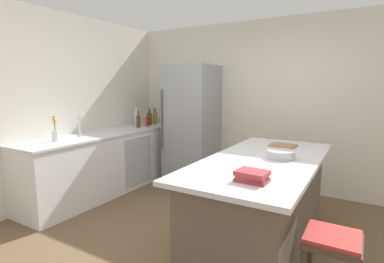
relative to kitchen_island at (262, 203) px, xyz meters
The scene contains 19 objects.
ground_plane 0.75m from the kitchen_island, 138.00° to the right, with size 7.20×7.20×0.00m, color brown.
wall_rear 2.08m from the kitchen_island, 103.30° to the left, with size 6.00×0.10×2.60m, color silver.
wall_left 3.03m from the kitchen_island, behind, with size 0.10×6.00×2.60m, color silver.
counter_run_left 2.54m from the kitchen_island, behind, with size 0.67×2.70×0.91m.
kitchen_island is the anchor object (origin of this frame).
refrigerator 2.26m from the kitchen_island, 138.90° to the left, with size 0.76×0.74×1.92m.
bar_stool 0.98m from the kitchen_island, 44.91° to the right, with size 0.36×0.36×0.63m.
sink_faucet 2.63m from the kitchen_island, behind, with size 0.15×0.05×0.30m.
flower_vase 2.64m from the kitchen_island, behind, with size 0.08×0.08×0.32m.
vinegar_bottle 3.07m from the kitchen_island, 148.04° to the left, with size 0.05×0.05×0.27m.
olive_oil_bottle 2.95m from the kitchen_island, 148.46° to the left, with size 0.06×0.06×0.29m.
whiskey_bottle 2.94m from the kitchen_island, 150.67° to the left, with size 0.07×0.07×0.29m.
gin_bottle 2.91m from the kitchen_island, 152.37° to the left, with size 0.08×0.08×0.31m.
hot_sauce_bottle 2.78m from the kitchen_island, 153.19° to the left, with size 0.05×0.05×0.21m.
soda_bottle 2.86m from the kitchen_island, 156.43° to the left, with size 0.07×0.07×0.36m.
syrup_bottle 2.71m from the kitchen_island, 157.26° to the left, with size 0.07×0.07×0.27m.
cookbook_stack 0.88m from the kitchen_island, 79.29° to the right, with size 0.24×0.19×0.08m.
mixing_bowl 0.52m from the kitchen_island, 29.57° to the left, with size 0.26×0.26×0.08m.
cutting_board 0.84m from the kitchen_island, 88.79° to the left, with size 0.30×0.25×0.02m.
Camera 1 is at (1.26, -2.36, 1.61)m, focal length 27.82 mm.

